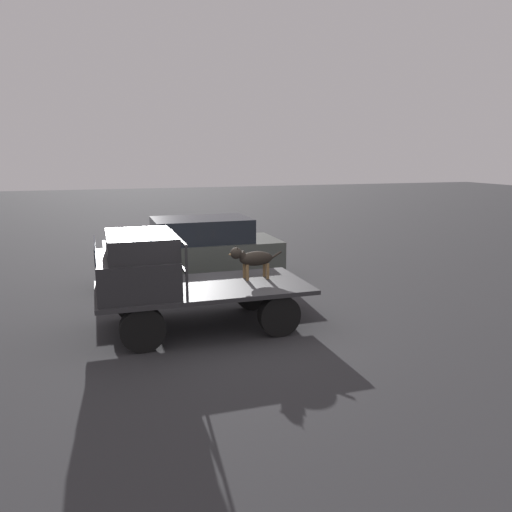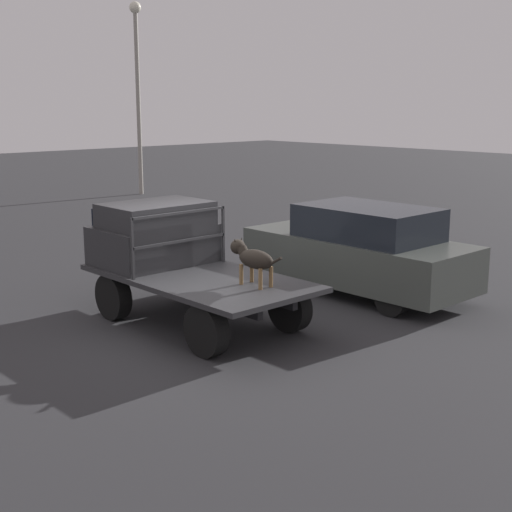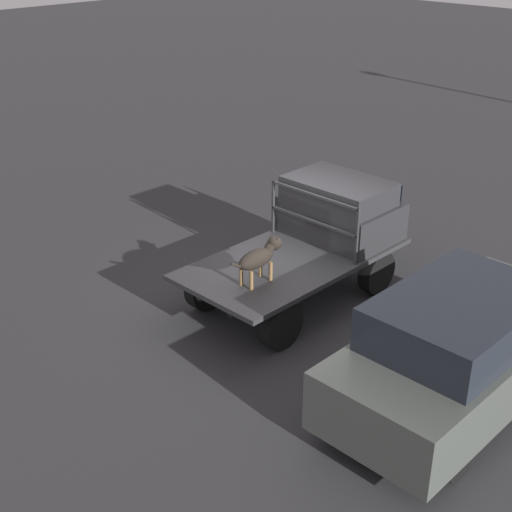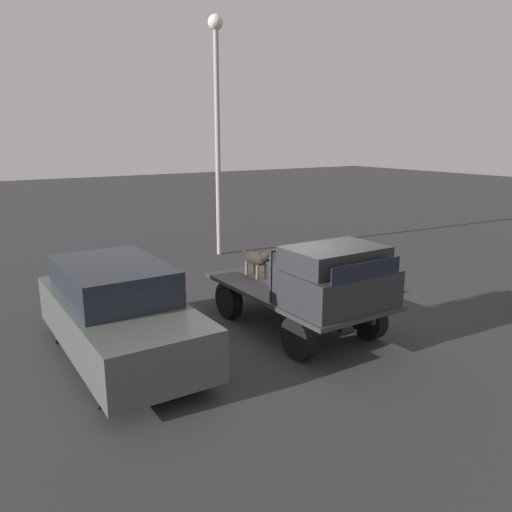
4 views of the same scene
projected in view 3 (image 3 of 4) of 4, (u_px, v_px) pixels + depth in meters
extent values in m
plane|color=#2D2D30|center=(293.00, 299.00, 12.07)|extent=(80.00, 80.00, 0.00)
cylinder|color=black|center=(303.00, 243.00, 13.21)|extent=(0.76, 0.24, 0.76)
cylinder|color=black|center=(376.00, 272.00, 12.16)|extent=(0.76, 0.24, 0.76)
cylinder|color=black|center=(206.00, 287.00, 11.66)|extent=(0.76, 0.24, 0.76)
cylinder|color=black|center=(281.00, 325.00, 10.61)|extent=(0.76, 0.24, 0.76)
cube|color=black|center=(278.00, 259.00, 12.01)|extent=(3.58, 0.10, 0.18)
cube|color=black|center=(309.00, 272.00, 11.57)|extent=(3.58, 0.10, 0.18)
cube|color=#2D2D30|center=(294.00, 258.00, 11.73)|extent=(3.89, 1.98, 0.08)
cube|color=#28282B|center=(341.00, 217.00, 12.35)|extent=(1.37, 1.86, 0.65)
cube|color=#28282B|center=(339.00, 191.00, 12.06)|extent=(1.16, 1.71, 0.40)
cube|color=black|center=(366.00, 183.00, 12.58)|extent=(0.02, 1.52, 0.30)
cube|color=#2D2D30|center=(273.00, 207.00, 12.38)|extent=(0.04, 0.04, 0.96)
cube|color=#2D2D30|center=(357.00, 237.00, 11.23)|extent=(0.04, 0.04, 0.96)
cube|color=#2D2D30|center=(314.00, 195.00, 11.60)|extent=(0.04, 1.82, 0.04)
cube|color=#2D2D30|center=(313.00, 221.00, 11.80)|extent=(0.04, 1.82, 0.04)
cylinder|color=brown|center=(261.00, 267.00, 11.01)|extent=(0.06, 0.06, 0.31)
cylinder|color=brown|center=(271.00, 271.00, 10.87)|extent=(0.06, 0.06, 0.31)
cylinder|color=brown|center=(241.00, 276.00, 10.74)|extent=(0.06, 0.06, 0.31)
cylinder|color=brown|center=(251.00, 281.00, 10.60)|extent=(0.06, 0.06, 0.31)
ellipsoid|color=black|center=(256.00, 259.00, 10.70)|extent=(0.67, 0.29, 0.29)
sphere|color=brown|center=(265.00, 258.00, 10.84)|extent=(0.13, 0.13, 0.13)
cylinder|color=black|center=(269.00, 248.00, 10.85)|extent=(0.20, 0.16, 0.20)
sphere|color=black|center=(275.00, 243.00, 10.90)|extent=(0.23, 0.23, 0.23)
cone|color=brown|center=(279.00, 242.00, 10.97)|extent=(0.12, 0.12, 0.12)
cone|color=black|center=(271.00, 236.00, 10.89)|extent=(0.06, 0.08, 0.10)
cone|color=black|center=(277.00, 239.00, 10.81)|extent=(0.06, 0.08, 0.10)
cylinder|color=black|center=(237.00, 266.00, 10.43)|extent=(0.28, 0.04, 0.19)
cylinder|color=black|center=(462.00, 321.00, 10.85)|extent=(0.60, 0.20, 0.60)
cylinder|color=black|center=(353.00, 400.00, 9.11)|extent=(0.60, 0.20, 0.60)
cylinder|color=black|center=(456.00, 456.00, 8.18)|extent=(0.60, 0.20, 0.60)
cube|color=#474C47|center=(463.00, 357.00, 9.35)|extent=(4.36, 1.76, 0.81)
cube|color=#1E232B|center=(461.00, 317.00, 8.91)|extent=(2.40, 1.59, 0.59)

